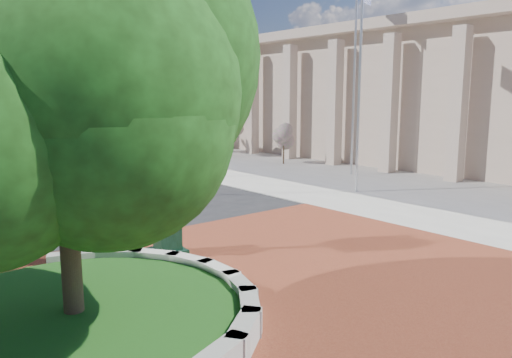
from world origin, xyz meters
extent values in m
plane|color=black|center=(0.00, 0.00, 0.00)|extent=(200.00, 200.00, 0.00)
cube|color=maroon|center=(0.00, -1.00, 0.02)|extent=(12.00, 12.00, 0.04)
cube|color=#9E9B93|center=(16.00, 10.00, 0.02)|extent=(20.00, 50.00, 0.04)
cube|color=#9E9B93|center=(-3.05, -2.54, 0.27)|extent=(1.20, 1.04, 0.54)
cube|color=#9E9B93|center=(-2.38, -1.84, 0.27)|extent=(1.00, 1.22, 0.54)
cube|color=#9E9B93|center=(-1.95, -0.96, 0.27)|extent=(0.71, 1.30, 0.54)
cube|color=#9E9B93|center=(-1.80, 0.00, 0.27)|extent=(0.35, 1.25, 0.54)
cube|color=#9E9B93|center=(-1.95, 0.96, 0.27)|extent=(0.71, 1.30, 0.54)
cube|color=#9E9B93|center=(-2.38, 1.84, 0.27)|extent=(1.00, 1.22, 0.54)
cube|color=#9E9B93|center=(-3.05, 2.54, 0.27)|extent=(1.20, 1.04, 0.54)
cube|color=#9E9B93|center=(-3.91, 3.01, 0.27)|extent=(1.29, 0.76, 0.54)
cylinder|color=#1C4313|center=(-5.00, 0.00, 0.20)|extent=(6.10, 6.10, 0.40)
cube|color=#BBA28D|center=(24.00, 12.00, 4.00)|extent=(15.00, 42.00, 8.00)
cube|color=#BBA28D|center=(24.00, 12.00, 8.30)|extent=(17.00, 44.00, 0.60)
cube|color=black|center=(16.80, 12.00, 4.00)|extent=(0.30, 40.00, 5.50)
cylinder|color=#9E9B93|center=(25.00, 70.00, 3.00)|extent=(1.80, 1.80, 6.00)
cylinder|color=#38281C|center=(-5.00, 0.00, 1.08)|extent=(0.36, 0.36, 2.17)
sphere|color=#15340E|center=(-5.00, 0.00, 3.73)|extent=(5.20, 5.20, 5.20)
cube|color=black|center=(-1.45, 2.84, 0.09)|extent=(0.97, 0.97, 0.18)
cube|color=black|center=(-1.45, 2.84, 0.77)|extent=(0.67, 0.67, 1.21)
cube|color=black|center=(-1.45, 2.84, 1.40)|extent=(0.85, 0.85, 0.13)
cylinder|color=black|center=(-1.45, 2.84, 2.40)|extent=(0.19, 0.19, 1.86)
cube|color=black|center=(-1.45, 2.84, 3.89)|extent=(1.09, 1.09, 0.99)
cylinder|color=white|center=(-1.51, 2.33, 3.89)|extent=(0.88, 0.16, 0.88)
cylinder|color=white|center=(-1.39, 3.35, 3.89)|extent=(0.88, 0.16, 0.88)
cylinder|color=white|center=(-1.96, 2.90, 3.89)|extent=(0.16, 0.88, 0.88)
cylinder|color=white|center=(-0.94, 2.78, 3.89)|extent=(0.16, 0.88, 0.88)
sphere|color=black|center=(-1.45, 2.84, 4.57)|extent=(0.48, 0.48, 0.48)
cone|color=black|center=(-1.45, 2.84, 4.93)|extent=(0.20, 0.20, 0.55)
cylinder|color=silver|center=(9.54, 5.34, 5.04)|extent=(0.12, 0.12, 10.08)
cylinder|color=silver|center=(13.24, 8.68, 5.14)|extent=(0.12, 0.12, 10.29)
cylinder|color=slate|center=(3.59, 28.91, 4.54)|extent=(0.16, 0.16, 9.09)
cube|color=slate|center=(4.49, 28.91, 9.09)|extent=(1.82, 0.16, 0.12)
cube|color=slate|center=(5.30, 28.92, 8.99)|extent=(0.51, 0.25, 0.15)
cylinder|color=#38281C|center=(13.32, 14.22, 0.60)|extent=(0.10, 0.10, 1.20)
sphere|color=#BD5E9C|center=(13.32, 14.22, 1.60)|extent=(1.20, 1.20, 1.20)
cylinder|color=#38281C|center=(13.24, 19.58, 0.60)|extent=(0.10, 0.10, 1.20)
sphere|color=#BD5E9C|center=(13.24, 19.58, 1.60)|extent=(1.20, 1.20, 1.20)
cylinder|color=#38281C|center=(13.35, 22.05, 0.60)|extent=(0.10, 0.10, 1.20)
sphere|color=#BD5E9C|center=(13.35, 22.05, 1.60)|extent=(1.20, 1.20, 1.20)
camera|label=1|loc=(-7.90, -8.71, 4.26)|focal=35.00mm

